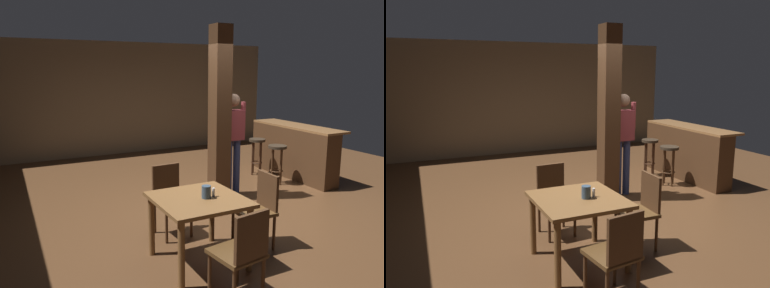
% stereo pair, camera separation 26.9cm
% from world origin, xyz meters
% --- Properties ---
extents(ground_plane, '(10.80, 10.80, 0.00)m').
position_xyz_m(ground_plane, '(0.00, 0.00, 0.00)').
color(ground_plane, '#4C301C').
extents(wall_back, '(8.00, 0.10, 2.80)m').
position_xyz_m(wall_back, '(0.00, 4.50, 1.40)').
color(wall_back, '#756047').
rests_on(wall_back, ground_plane).
extents(pillar, '(0.28, 0.28, 2.80)m').
position_xyz_m(pillar, '(0.23, 0.38, 1.40)').
color(pillar, '#422816').
rests_on(pillar, ground_plane).
extents(dining_table, '(0.93, 0.93, 0.75)m').
position_xyz_m(dining_table, '(-1.09, -1.38, 0.62)').
color(dining_table, brown).
rests_on(dining_table, ground_plane).
extents(chair_south, '(0.47, 0.47, 0.89)m').
position_xyz_m(chair_south, '(-1.08, -2.20, 0.51)').
color(chair_south, '#4C3319').
rests_on(chair_south, ground_plane).
extents(chair_north, '(0.44, 0.44, 0.89)m').
position_xyz_m(chair_north, '(-1.06, -0.53, 0.51)').
color(chair_north, '#4C3319').
rests_on(chair_north, ground_plane).
extents(chair_east, '(0.43, 0.43, 0.89)m').
position_xyz_m(chair_east, '(-0.26, -1.36, 0.51)').
color(chair_east, '#4C3319').
rests_on(chair_east, ground_plane).
extents(napkin_cup, '(0.10, 0.10, 0.14)m').
position_xyz_m(napkin_cup, '(-1.02, -1.42, 0.82)').
color(napkin_cup, '#33475B').
rests_on(napkin_cup, dining_table).
extents(salt_shaker, '(0.03, 0.03, 0.10)m').
position_xyz_m(salt_shaker, '(-0.93, -1.41, 0.80)').
color(salt_shaker, silver).
rests_on(salt_shaker, dining_table).
extents(standing_person, '(0.47, 0.21, 1.72)m').
position_xyz_m(standing_person, '(0.54, 0.44, 1.00)').
color(standing_person, maroon).
rests_on(standing_person, ground_plane).
extents(bar_counter, '(0.56, 2.11, 1.03)m').
position_xyz_m(bar_counter, '(2.20, 0.83, 0.53)').
color(bar_counter, brown).
rests_on(bar_counter, ground_plane).
extents(bar_stool_near, '(0.34, 0.34, 0.73)m').
position_xyz_m(bar_stool_near, '(1.61, 0.57, 0.55)').
color(bar_stool_near, '#2D2319').
rests_on(bar_stool_near, ground_plane).
extents(bar_stool_mid, '(0.33, 0.33, 0.74)m').
position_xyz_m(bar_stool_mid, '(1.66, 1.26, 0.55)').
color(bar_stool_mid, '#2D2319').
rests_on(bar_stool_mid, ground_plane).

